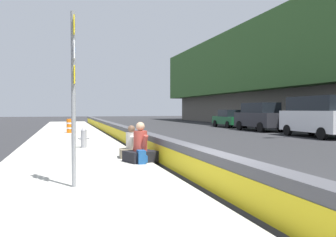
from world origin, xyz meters
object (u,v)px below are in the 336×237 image
(parked_car_third, at_px, (317,116))
(parked_car_midline, at_px, (230,118))
(backpack, at_px, (142,157))
(fire_hydrant, at_px, (84,137))
(seated_person_middle, at_px, (131,147))
(route_sign_post, at_px, (74,85))
(parked_car_fourth, at_px, (260,116))
(construction_barrel, at_px, (70,126))
(seated_person_foreground, at_px, (140,149))

(parked_car_third, bearing_deg, parked_car_midline, -1.10)
(backpack, bearing_deg, parked_car_midline, -33.62)
(parked_car_third, xyz_separation_m, parked_car_midline, (12.06, -0.23, -0.49))
(fire_hydrant, relative_size, seated_person_middle, 0.82)
(seated_person_middle, bearing_deg, backpack, -178.54)
(route_sign_post, height_order, parked_car_fourth, route_sign_post)
(route_sign_post, distance_m, seated_person_middle, 4.69)
(backpack, xyz_separation_m, parked_car_fourth, (14.10, -12.88, 0.85))
(parked_car_third, distance_m, parked_car_midline, 12.07)
(fire_hydrant, relative_size, backpack, 2.20)
(construction_barrel, xyz_separation_m, parked_car_fourth, (-0.15, -14.67, 0.56))
(route_sign_post, relative_size, fire_hydrant, 4.09)
(seated_person_middle, relative_size, parked_car_midline, 0.23)
(seated_person_foreground, height_order, parked_car_midline, parked_car_midline)
(seated_person_middle, distance_m, parked_car_midline, 22.56)
(construction_barrel, relative_size, parked_car_fourth, 0.20)
(seated_person_foreground, bearing_deg, parked_car_midline, -34.07)
(parked_car_fourth, relative_size, parked_car_midline, 1.06)
(fire_hydrant, bearing_deg, seated_person_middle, -158.18)
(route_sign_post, relative_size, parked_car_fourth, 0.74)
(parked_car_fourth, xyz_separation_m, parked_car_midline, (5.62, -0.24, -0.32))
(seated_person_foreground, relative_size, seated_person_middle, 1.14)
(parked_car_midline, bearing_deg, parked_car_fourth, 177.59)
(construction_barrel, bearing_deg, seated_person_foreground, -172.41)
(route_sign_post, distance_m, parked_car_third, 18.02)
(fire_hydrant, xyz_separation_m, seated_person_middle, (-3.42, -1.37, -0.11))
(route_sign_post, relative_size, parked_car_midline, 0.79)
(parked_car_third, relative_size, parked_car_midline, 1.13)
(fire_hydrant, height_order, construction_barrel, construction_barrel)
(backpack, distance_m, parked_car_midline, 23.69)
(seated_person_foreground, relative_size, parked_car_midline, 0.27)
(seated_person_middle, height_order, parked_car_third, parked_car_third)
(construction_barrel, bearing_deg, parked_car_third, -114.21)
(seated_person_middle, distance_m, parked_car_third, 14.38)
(backpack, relative_size, parked_car_third, 0.08)
(backpack, bearing_deg, parked_car_fourth, -42.39)
(route_sign_post, distance_m, construction_barrel, 16.83)
(seated_person_middle, bearing_deg, construction_barrel, 7.77)
(seated_person_foreground, height_order, seated_person_middle, seated_person_foreground)
(backpack, bearing_deg, seated_person_foreground, -7.47)
(fire_hydrant, height_order, parked_car_fourth, parked_car_fourth)
(seated_person_foreground, bearing_deg, parked_car_third, -60.53)
(fire_hydrant, height_order, parked_car_third, parked_car_third)
(seated_person_middle, height_order, backpack, seated_person_middle)
(route_sign_post, xyz_separation_m, construction_barrel, (16.75, -0.19, -1.61))
(seated_person_middle, height_order, parked_car_fourth, parked_car_fourth)
(fire_hydrant, distance_m, seated_person_middle, 3.68)
(route_sign_post, height_order, construction_barrel, route_sign_post)
(fire_hydrant, distance_m, backpack, 5.02)
(fire_hydrant, distance_m, seated_person_foreground, 4.63)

